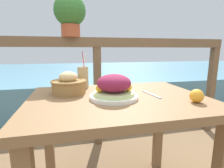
% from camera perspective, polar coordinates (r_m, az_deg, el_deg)
% --- Properties ---
extents(patio_table, '(0.98, 0.74, 0.72)m').
position_cam_1_polar(patio_table, '(1.01, 2.07, -10.32)').
color(patio_table, olive).
rests_on(patio_table, ground_plane).
extents(railing_fence, '(2.80, 0.08, 1.09)m').
position_cam_1_polar(railing_fence, '(1.73, -4.89, 5.72)').
color(railing_fence, brown).
rests_on(railing_fence, ground_plane).
extents(sea_backdrop, '(12.00, 4.00, 0.52)m').
position_cam_1_polar(sea_backdrop, '(4.28, -9.70, 1.28)').
color(sea_backdrop, '#568EA8').
rests_on(sea_backdrop, ground_plane).
extents(salad_plate, '(0.26, 0.26, 0.13)m').
position_cam_1_polar(salad_plate, '(0.93, 0.63, -1.38)').
color(salad_plate, white).
rests_on(salad_plate, patio_table).
extents(drink_glass, '(0.07, 0.07, 0.25)m').
position_cam_1_polar(drink_glass, '(1.21, -9.42, 2.17)').
color(drink_glass, tan).
rests_on(drink_glass, patio_table).
extents(bread_basket, '(0.21, 0.21, 0.13)m').
position_cam_1_polar(bread_basket, '(1.07, -13.94, -0.21)').
color(bread_basket, olive).
rests_on(bread_basket, patio_table).
extents(potted_plant, '(0.29, 0.29, 0.37)m').
position_cam_1_polar(potted_plant, '(1.74, -13.57, 21.61)').
color(potted_plant, '#A34C2D').
rests_on(potted_plant, railing_fence).
extents(knife, '(0.04, 0.18, 0.00)m').
position_cam_1_polar(knife, '(1.05, 12.69, -3.28)').
color(knife, silver).
rests_on(knife, patio_table).
extents(orange_near_basket, '(0.07, 0.07, 0.07)m').
position_cam_1_polar(orange_near_basket, '(0.96, 25.92, -3.51)').
color(orange_near_basket, '#F9A328').
rests_on(orange_near_basket, patio_table).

